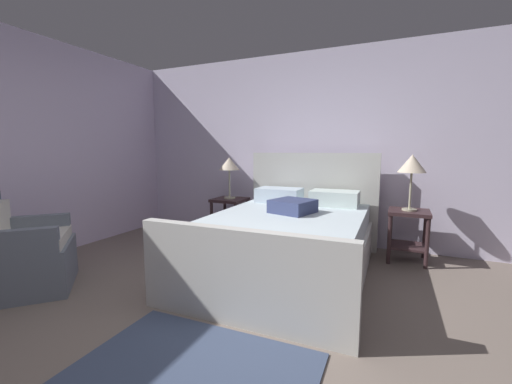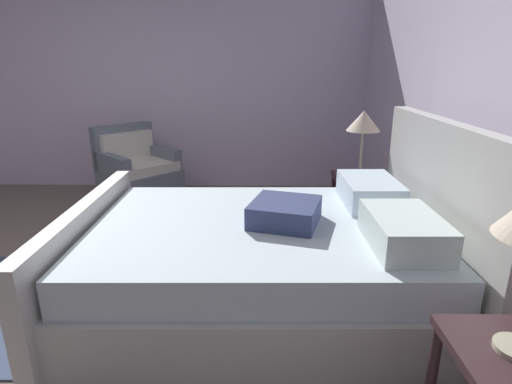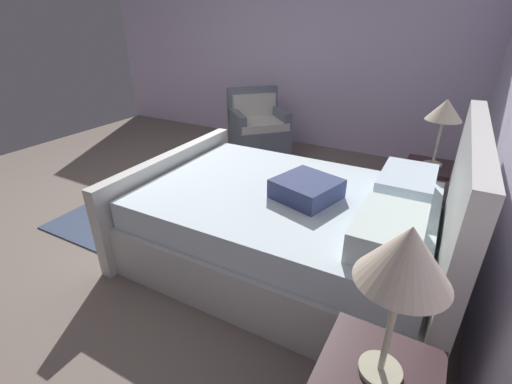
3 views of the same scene
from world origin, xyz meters
The scene contains 8 objects.
ground_plane centered at (0.00, 0.00, -0.01)m, with size 5.49×5.89×0.02m, color slate.
wall_back centered at (0.00, 3.00, 1.31)m, with size 5.61×0.12×2.62m, color silver.
wall_side_left centered at (-2.81, 0.00, 1.31)m, with size 0.12×6.01×2.62m, color silver.
bed centered at (0.10, 1.70, 0.35)m, with size 1.73×2.34×1.25m.
nightstand_left centered at (-1.06, 2.52, 0.40)m, with size 0.44×0.44×0.60m.
table_lamp_left centered at (-1.06, 2.52, 1.08)m, with size 0.29×0.29×0.59m.
armchair centered at (-1.98, 0.23, 0.35)m, with size 1.02×1.03×0.90m.
area_rug centered at (0.10, -0.09, 0.01)m, with size 1.40×1.03×0.01m, color #3D4A65.
Camera 2 is at (2.50, 1.65, 1.58)m, focal length 28.72 mm.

